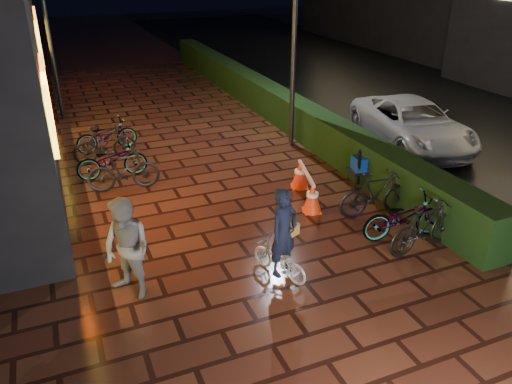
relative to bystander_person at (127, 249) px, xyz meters
name	(u,v)px	position (x,y,z in m)	size (l,w,h in m)	color
ground	(278,250)	(2.70, 0.30, -0.84)	(80.00, 80.00, 0.00)	#381911
asphalt_road	(461,118)	(11.70, 5.30, -0.84)	(11.00, 60.00, 0.01)	black
hedge	(267,98)	(6.00, 8.30, -0.34)	(0.70, 20.00, 1.00)	black
bystander_person	(127,249)	(0.00, 0.00, 0.00)	(0.82, 0.64, 1.69)	slate
van	(412,123)	(8.52, 3.93, -0.22)	(2.05, 4.45, 1.24)	silver
lamp_post_hedge	(294,46)	(5.38, 5.20, 1.89)	(0.48, 0.15, 4.97)	black
lamp_post_sf	(50,38)	(-0.44, 10.25, 1.72)	(0.44, 0.13, 4.66)	black
cyclist	(282,245)	(2.41, -0.47, -0.23)	(0.82, 1.21, 1.64)	silver
traffic_barrier	(306,185)	(4.16, 1.99, -0.52)	(0.75, 1.61, 0.65)	red
cart_assembly	(362,165)	(5.61, 2.02, -0.29)	(0.65, 0.59, 1.08)	black
parked_bikes_storefront	(111,151)	(0.47, 5.40, -0.38)	(1.84, 3.45, 0.97)	black
parked_bikes_hedge	(401,212)	(5.12, -0.06, -0.38)	(1.74, 2.12, 0.97)	black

